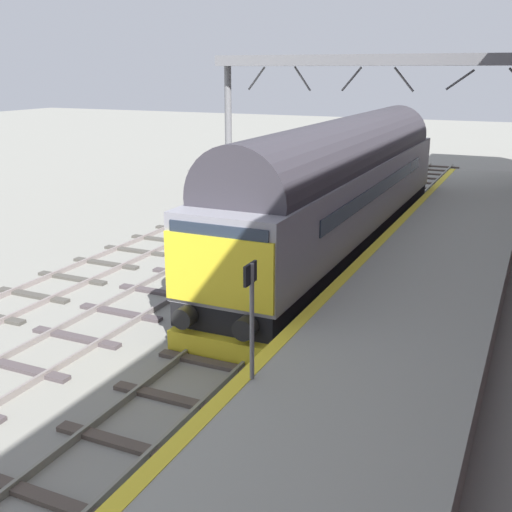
{
  "coord_description": "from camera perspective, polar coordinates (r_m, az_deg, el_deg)",
  "views": [
    {
      "loc": [
        6.1,
        -13.39,
        6.24
      ],
      "look_at": [
        0.2,
        -0.5,
        1.98
      ],
      "focal_mm": 43.81,
      "sensor_mm": 36.0,
      "label": 1
    }
  ],
  "objects": [
    {
      "name": "track_adjacent_west",
      "position": [
        17.65,
        -10.58,
        -4.1
      ],
      "size": [
        2.5,
        60.0,
        0.15
      ],
      "color": "gray",
      "rests_on": "ground"
    },
    {
      "name": "ground_plane",
      "position": [
        15.99,
        0.1,
        -6.26
      ],
      "size": [
        140.0,
        140.0,
        0.0
      ],
      "primitive_type": "plane",
      "color": "gray",
      "rests_on": "ground"
    },
    {
      "name": "station_platform",
      "position": [
        14.79,
        12.98,
        -6.59
      ],
      "size": [
        4.0,
        44.0,
        1.01
      ],
      "color": "#989B8F",
      "rests_on": "ground"
    },
    {
      "name": "overhead_footbridge",
      "position": [
        30.55,
        11.07,
        16.54
      ],
      "size": [
        15.97,
        2.0,
        6.88
      ],
      "color": "slate",
      "rests_on": "ground"
    },
    {
      "name": "track_main",
      "position": [
        15.96,
        0.1,
        -6.08
      ],
      "size": [
        2.5,
        60.0,
        0.15
      ],
      "color": "gray",
      "rests_on": "ground"
    },
    {
      "name": "platform_number_sign",
      "position": [
        10.64,
        -0.44,
        -4.43
      ],
      "size": [
        0.1,
        0.44,
        2.12
      ],
      "color": "slate",
      "rests_on": "station_platform"
    },
    {
      "name": "track_adjacent_far_west",
      "position": [
        19.51,
        -18.04,
        -2.62
      ],
      "size": [
        2.5,
        60.0,
        0.15
      ],
      "color": "gray",
      "rests_on": "ground"
    },
    {
      "name": "diesel_locomotive",
      "position": [
        21.65,
        7.9,
        6.56
      ],
      "size": [
        2.74,
        18.59,
        4.68
      ],
      "color": "black",
      "rests_on": "ground"
    }
  ]
}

